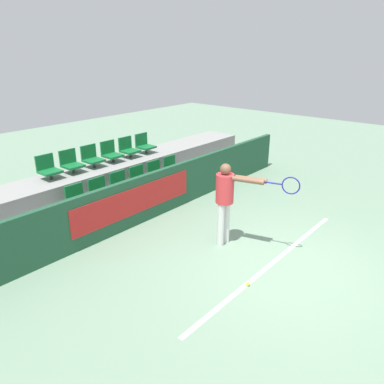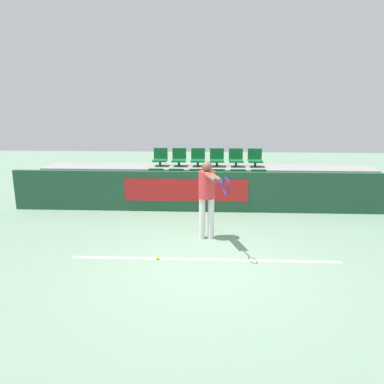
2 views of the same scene
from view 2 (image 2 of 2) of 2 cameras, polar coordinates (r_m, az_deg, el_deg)
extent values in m
plane|color=gray|center=(6.82, 1.92, -11.06)|extent=(30.00, 30.00, 0.00)
cube|color=white|center=(7.02, 1.95, -10.24)|extent=(4.97, 0.08, 0.01)
cube|color=#1E4C33|center=(9.79, 2.24, 0.04)|extent=(10.26, 0.12, 1.07)
cube|color=red|center=(9.73, -0.95, 0.28)|extent=(3.23, 0.02, 0.59)
cube|color=gray|center=(10.46, 2.26, -0.80)|extent=(9.86, 1.06, 0.45)
cube|color=gray|center=(11.44, 2.32, 1.64)|extent=(9.86, 1.06, 0.91)
cylinder|color=#333333|center=(10.55, -5.59, 0.95)|extent=(0.07, 0.07, 0.15)
cube|color=#146B33|center=(10.53, -5.60, 1.47)|extent=(0.42, 0.42, 0.05)
cube|color=#146B33|center=(10.67, -5.48, 2.70)|extent=(0.42, 0.04, 0.33)
cylinder|color=#333333|center=(10.48, -2.46, 0.92)|extent=(0.07, 0.07, 0.15)
cube|color=#146B33|center=(10.46, -2.47, 1.45)|extent=(0.42, 0.42, 0.05)
cube|color=#146B33|center=(10.61, -2.39, 2.68)|extent=(0.42, 0.04, 0.33)
cylinder|color=#333333|center=(10.44, 0.69, 0.88)|extent=(0.07, 0.07, 0.15)
cube|color=#146B33|center=(10.42, 0.70, 1.41)|extent=(0.42, 0.42, 0.05)
cube|color=#146B33|center=(10.57, 0.74, 2.65)|extent=(0.42, 0.04, 0.33)
cylinder|color=#333333|center=(10.44, 3.86, 0.85)|extent=(0.07, 0.07, 0.15)
cube|color=#146B33|center=(10.42, 3.87, 1.38)|extent=(0.42, 0.42, 0.05)
cube|color=#146B33|center=(10.57, 3.87, 2.62)|extent=(0.42, 0.04, 0.33)
cylinder|color=#333333|center=(10.47, 7.03, 0.81)|extent=(0.07, 0.07, 0.15)
cube|color=#146B33|center=(10.45, 7.04, 1.34)|extent=(0.42, 0.42, 0.05)
cube|color=#146B33|center=(10.59, 7.00, 2.57)|extent=(0.42, 0.04, 0.33)
cylinder|color=#333333|center=(10.53, 10.16, 0.77)|extent=(0.07, 0.07, 0.15)
cube|color=#146B33|center=(10.51, 10.18, 1.30)|extent=(0.42, 0.42, 0.05)
cube|color=#146B33|center=(10.65, 10.10, 2.52)|extent=(0.42, 0.04, 0.33)
cylinder|color=#333333|center=(11.49, -4.89, 4.33)|extent=(0.07, 0.07, 0.15)
cube|color=#146B33|center=(11.48, -4.90, 4.82)|extent=(0.42, 0.42, 0.05)
cube|color=#146B33|center=(11.64, -4.79, 5.90)|extent=(0.42, 0.04, 0.33)
cylinder|color=#333333|center=(11.43, -2.01, 4.32)|extent=(0.07, 0.07, 0.15)
cube|color=#146B33|center=(11.41, -2.01, 4.81)|extent=(0.42, 0.42, 0.05)
cube|color=#146B33|center=(11.57, -1.94, 5.90)|extent=(0.42, 0.04, 0.33)
cylinder|color=#333333|center=(11.40, 0.89, 4.30)|extent=(0.07, 0.07, 0.15)
cube|color=#146B33|center=(11.38, 0.90, 4.79)|extent=(0.42, 0.42, 0.05)
cube|color=#146B33|center=(11.54, 0.93, 5.88)|extent=(0.42, 0.04, 0.33)
cylinder|color=#333333|center=(11.39, 3.81, 4.27)|extent=(0.07, 0.07, 0.15)
cube|color=#146B33|center=(11.38, 3.81, 4.76)|extent=(0.42, 0.42, 0.05)
cube|color=#146B33|center=(11.54, 3.81, 5.85)|extent=(0.42, 0.04, 0.33)
cylinder|color=#333333|center=(11.42, 6.71, 4.23)|extent=(0.07, 0.07, 0.15)
cube|color=#146B33|center=(11.40, 6.73, 4.72)|extent=(0.42, 0.42, 0.05)
cube|color=#146B33|center=(11.56, 6.69, 5.81)|extent=(0.42, 0.04, 0.33)
cylinder|color=#333333|center=(11.47, 9.60, 4.17)|extent=(0.07, 0.07, 0.15)
cube|color=#146B33|center=(11.46, 9.62, 4.66)|extent=(0.42, 0.42, 0.05)
cube|color=#146B33|center=(11.62, 9.55, 5.75)|extent=(0.42, 0.04, 0.33)
cylinder|color=silver|center=(7.91, 1.54, -4.01)|extent=(0.13, 0.13, 0.89)
cylinder|color=silver|center=(7.91, 2.91, -4.03)|extent=(0.13, 0.13, 0.89)
cylinder|color=red|center=(7.72, 2.28, 1.11)|extent=(0.34, 0.34, 0.56)
sphere|color=brown|center=(7.64, 2.30, 3.93)|extent=(0.21, 0.21, 0.21)
cylinder|color=brown|center=(7.23, 2.92, 2.20)|extent=(0.25, 0.59, 0.09)
cylinder|color=brown|center=(7.23, 3.66, 2.19)|extent=(0.25, 0.59, 0.09)
cylinder|color=navy|center=(6.82, 4.36, 1.46)|extent=(0.11, 0.30, 0.03)
torus|color=navy|center=(6.54, 5.16, 0.91)|extent=(0.11, 0.32, 0.32)
sphere|color=#CCDB33|center=(7.05, -5.25, -9.96)|extent=(0.07, 0.07, 0.07)
camera|label=1|loc=(6.65, -55.17, 14.94)|focal=35.00mm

